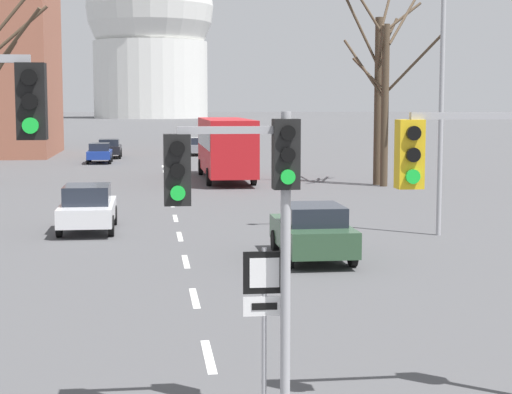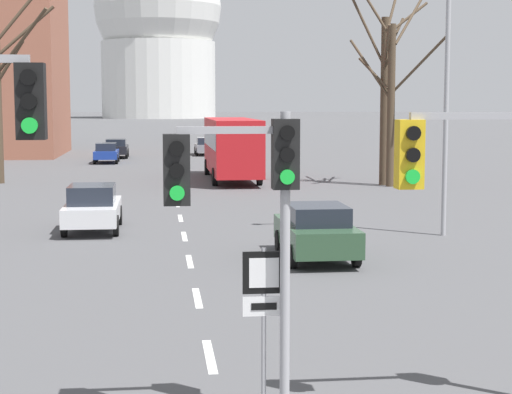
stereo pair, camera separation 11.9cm
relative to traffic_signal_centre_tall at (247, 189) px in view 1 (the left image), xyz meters
name	(u,v)px [view 1 (the left image)]	position (x,y,z in m)	size (l,w,h in m)	color
lane_stripe_1	(209,356)	(-0.33, 2.96, -3.22)	(0.16, 2.00, 0.01)	silver
lane_stripe_2	(195,298)	(-0.33, 7.46, -3.22)	(0.16, 2.00, 0.01)	silver
lane_stripe_3	(186,261)	(-0.33, 11.96, -3.22)	(0.16, 2.00, 0.01)	silver
lane_stripe_4	(180,236)	(-0.33, 16.46, -3.22)	(0.16, 2.00, 0.01)	silver
lane_stripe_5	(175,218)	(-0.33, 20.96, -3.22)	(0.16, 2.00, 0.01)	silver
lane_stripe_6	(172,204)	(-0.33, 25.46, -3.22)	(0.16, 2.00, 0.01)	silver
lane_stripe_7	(169,194)	(-0.33, 29.96, -3.22)	(0.16, 2.00, 0.01)	silver
lane_stripe_8	(167,185)	(-0.33, 34.46, -3.22)	(0.16, 2.00, 0.01)	silver
lane_stripe_9	(166,177)	(-0.33, 38.96, -3.22)	(0.16, 2.00, 0.01)	silver
lane_stripe_10	(164,171)	(-0.33, 43.46, -3.22)	(0.16, 2.00, 0.01)	silver
lane_stripe_11	(163,166)	(-0.33, 47.96, -3.22)	(0.16, 2.00, 0.01)	silver
traffic_signal_centre_tall	(247,189)	(0.00, 0.00, 0.00)	(1.84, 0.34, 4.28)	#9E9EA3
traffic_signal_near_right	(509,174)	(3.74, 0.00, 0.17)	(2.65, 0.34, 4.46)	#9E9EA3
route_sign_post	(264,301)	(0.26, 0.16, -1.60)	(0.60, 0.08, 2.38)	#9E9EA3
street_lamp_right	(431,59)	(7.87, 15.70, 2.57)	(2.30, 0.36, 9.60)	#9E9EA3
sedan_near_left	(312,231)	(3.23, 11.90, -2.42)	(1.91, 4.16, 1.56)	#2D4C33
sedan_near_right	(100,153)	(-4.85, 51.77, -2.45)	(1.75, 4.01, 1.47)	navy
sedan_mid_centre	(109,148)	(-4.41, 57.66, -2.43)	(1.88, 4.33, 1.51)	black
sedan_far_left	(199,146)	(2.95, 60.49, -2.45)	(1.87, 4.58, 1.49)	slate
sedan_far_right	(88,207)	(-3.42, 18.10, -2.40)	(1.87, 4.34, 1.60)	silver
city_bus	(226,144)	(3.04, 36.89, -1.17)	(2.66, 10.80, 3.48)	red
bare_tree_right_near	(379,88)	(10.90, 33.16, 1.98)	(4.50, 3.94, 11.05)	#473828
bare_tree_right_far	(385,92)	(11.02, 32.38, 1.72)	(4.31, 4.75, 10.96)	#473828
capitol_dome	(150,31)	(-0.33, 237.05, 21.59)	(36.05, 36.05, 50.92)	silver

